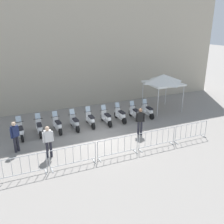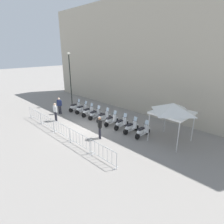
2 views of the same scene
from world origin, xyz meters
name	(u,v)px [view 1 (image 1 of 2)]	position (x,y,z in m)	size (l,w,h in m)	color
ground_plane	(102,138)	(0.00, 0.00, 0.00)	(120.00, 120.00, 0.00)	gray
building_facade	(66,35)	(-0.10, 7.55, 5.71)	(28.00, 2.40, 11.43)	#B2A893
motorcycle_0	(21,131)	(-4.50, 1.85, 0.45)	(0.56, 1.72, 1.24)	black
motorcycle_1	(39,128)	(-3.39, 1.94, 0.45)	(0.56, 1.72, 1.24)	black
motorcycle_2	(58,125)	(-2.26, 1.90, 0.45)	(0.56, 1.73, 1.24)	black
motorcycle_3	(75,123)	(-1.14, 1.88, 0.45)	(0.56, 1.72, 1.24)	black
motorcycle_4	(91,120)	(-0.03, 2.00, 0.45)	(0.56, 1.72, 1.24)	black
motorcycle_5	(107,118)	(1.10, 1.90, 0.45)	(0.56, 1.72, 1.24)	black
motorcycle_6	(121,115)	(2.22, 2.01, 0.45)	(0.56, 1.72, 1.24)	black
motorcycle_7	(135,113)	(3.33, 1.96, 0.45)	(0.56, 1.72, 1.24)	black
motorcycle_8	(148,111)	(4.45, 2.02, 0.45)	(0.56, 1.72, 1.24)	black
barrier_segment_0	(21,167)	(-4.75, -2.43, 0.53)	(2.30, 0.47, 1.07)	#B2B5B7
barrier_segment_1	(73,156)	(-2.36, -2.40, 0.53)	(2.30, 0.47, 1.07)	#B2B5B7
barrier_segment_2	(118,147)	(0.03, -2.36, 0.53)	(2.30, 0.47, 1.07)	#B2B5B7
barrier_segment_3	(157,139)	(2.42, -2.33, 0.53)	(2.30, 0.47, 1.07)	#B2B5B7
barrier_segment_4	(191,132)	(4.81, -2.30, 0.53)	(2.30, 0.47, 1.07)	#B2B5B7
officer_near_row_end	(15,135)	(-4.82, 0.21, 0.98)	(0.45, 0.39, 1.73)	#23232D
officer_mid_plaza	(48,140)	(-3.29, -1.07, 0.98)	(0.55, 0.22, 1.73)	#23232D
officer_by_barriers	(140,120)	(2.37, -0.47, 0.98)	(0.51, 0.35, 1.73)	#23232D
canopy_tent	(163,79)	(6.26, 2.96, 2.52)	(2.51, 2.51, 2.91)	silver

